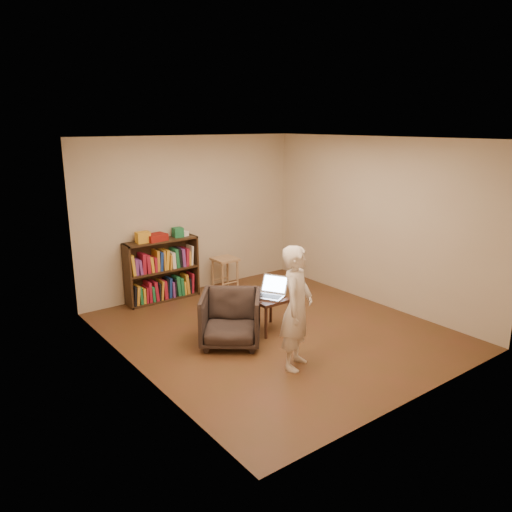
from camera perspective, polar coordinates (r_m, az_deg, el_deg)
floor at (r=7.01m, az=2.24°, el=-8.50°), size 4.50×4.50×0.00m
ceiling at (r=6.43m, az=2.48°, el=13.27°), size 4.50×4.50×0.00m
wall_back at (r=8.42m, az=-7.40°, el=4.66°), size 4.00×0.00×4.00m
wall_left at (r=5.59m, az=-13.76°, el=-0.93°), size 0.00×4.50×4.50m
wall_right at (r=7.99m, az=13.57°, el=3.81°), size 0.00×4.50×4.50m
bookshelf at (r=8.19m, az=-10.71°, el=-1.98°), size 1.20×0.30×1.00m
box_yellow at (r=7.88m, az=-12.81°, el=2.10°), size 0.21×0.16×0.17m
red_cloth at (r=7.97m, az=-11.39°, el=2.10°), size 0.35×0.28×0.11m
box_green at (r=8.18m, az=-8.92°, el=2.70°), size 0.17×0.17×0.15m
box_white at (r=8.24m, az=-8.16°, el=2.56°), size 0.12×0.12×0.08m
stool at (r=8.54m, az=-3.57°, el=-0.94°), size 0.39×0.39×0.56m
armchair at (r=6.49m, az=-2.91°, el=-7.15°), size 1.06×1.06×0.70m
side_table at (r=6.88m, az=1.44°, el=-5.41°), size 0.46×0.46×0.48m
laptop at (r=6.90m, az=1.75°, el=-4.14°), size 0.53×0.52×0.26m
person at (r=5.78m, az=4.68°, el=-5.92°), size 0.64×0.58×1.47m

